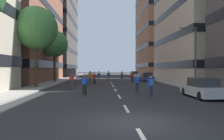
% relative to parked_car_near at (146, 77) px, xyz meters
% --- Properties ---
extents(ground_plane, '(176.87, 176.87, 0.00)m').
position_rel_parked_car_near_xyz_m(ground_plane, '(-6.28, 1.66, -0.70)').
color(ground_plane, '#28282B').
extents(sidewalk_left, '(2.80, 81.06, 0.14)m').
position_rel_parked_car_near_xyz_m(sidewalk_left, '(-15.16, 5.35, -0.63)').
color(sidewalk_left, gray).
rests_on(sidewalk_left, ground_plane).
extents(sidewalk_right, '(2.80, 81.06, 0.14)m').
position_rel_parked_car_near_xyz_m(sidewalk_right, '(2.60, 5.35, -0.63)').
color(sidewalk_right, gray).
rests_on(sidewalk_right, ground_plane).
extents(lane_markings, '(0.16, 67.20, 0.01)m').
position_rel_parked_car_near_xyz_m(lane_markings, '(-6.28, 2.68, -0.70)').
color(lane_markings, silver).
rests_on(lane_markings, ground_plane).
extents(building_left_far, '(17.79, 22.39, 27.55)m').
position_rel_parked_car_near_xyz_m(building_left_far, '(-25.39, 27.37, 13.17)').
color(building_left_far, '#4C4744').
rests_on(building_left_far, ground_plane).
extents(building_right_far, '(17.79, 21.68, 26.41)m').
position_rel_parked_car_near_xyz_m(building_right_far, '(12.84, 27.37, 12.60)').
color(building_right_far, '#9E6B51').
rests_on(building_right_far, ground_plane).
extents(parked_car_near, '(1.82, 4.40, 1.52)m').
position_rel_parked_car_near_xyz_m(parked_car_near, '(0.00, 0.00, 0.00)').
color(parked_car_near, navy).
rests_on(parked_car_near, ground_plane).
extents(parked_car_mid, '(1.82, 4.40, 1.52)m').
position_rel_parked_car_near_xyz_m(parked_car_mid, '(0.00, 14.61, 0.00)').
color(parked_car_mid, '#B2B7BF').
rests_on(parked_car_mid, ground_plane).
extents(parked_car_far, '(1.82, 4.40, 1.52)m').
position_rel_parked_car_near_xyz_m(parked_car_far, '(0.00, -20.73, 0.00)').
color(parked_car_far, '#B2B7BF').
rests_on(parked_car_far, ground_plane).
extents(street_tree_near, '(4.17, 4.17, 8.04)m').
position_rel_parked_car_near_xyz_m(street_tree_near, '(-15.16, -3.10, 5.37)').
color(street_tree_near, '#4C3823').
rests_on(street_tree_near, sidewalk_left).
extents(street_tree_far, '(4.86, 4.86, 9.12)m').
position_rel_parked_car_near_xyz_m(street_tree_far, '(-15.16, -12.16, 6.10)').
color(street_tree_far, '#4C3823').
rests_on(street_tree_far, sidewalk_left).
extents(streetlamp_right, '(2.13, 0.30, 6.50)m').
position_rel_parked_car_near_xyz_m(streetlamp_right, '(1.95, -14.37, 3.44)').
color(streetlamp_right, '#3F3F44').
rests_on(streetlamp_right, sidewalk_right).
extents(skater_0, '(0.57, 0.92, 1.78)m').
position_rel_parked_car_near_xyz_m(skater_0, '(-4.44, -17.23, 0.29)').
color(skater_0, brown).
rests_on(skater_0, ground_plane).
extents(skater_1, '(0.55, 0.92, 1.78)m').
position_rel_parked_car_near_xyz_m(skater_1, '(-3.96, -20.81, 0.32)').
color(skater_1, brown).
rests_on(skater_1, ground_plane).
extents(skater_2, '(0.57, 0.92, 1.78)m').
position_rel_parked_car_near_xyz_m(skater_2, '(-8.24, -2.80, 0.29)').
color(skater_2, brown).
rests_on(skater_2, ground_plane).
extents(skater_3, '(0.56, 0.92, 1.78)m').
position_rel_parked_car_near_xyz_m(skater_3, '(-8.77, -7.28, 0.29)').
color(skater_3, brown).
rests_on(skater_3, ground_plane).
extents(skater_4, '(0.54, 0.91, 1.78)m').
position_rel_parked_car_near_xyz_m(skater_4, '(-9.77, 0.83, 0.32)').
color(skater_4, brown).
rests_on(skater_4, ground_plane).
extents(skater_5, '(0.57, 0.92, 1.78)m').
position_rel_parked_car_near_xyz_m(skater_5, '(-9.45, -5.85, 0.29)').
color(skater_5, brown).
rests_on(skater_5, ground_plane).
extents(skater_6, '(0.57, 0.92, 1.78)m').
position_rel_parked_car_near_xyz_m(skater_6, '(-11.14, -12.34, 0.29)').
color(skater_6, brown).
rests_on(skater_6, ground_plane).
extents(skater_7, '(0.55, 0.92, 1.78)m').
position_rel_parked_car_near_xyz_m(skater_7, '(-3.10, -4.40, 0.29)').
color(skater_7, brown).
rests_on(skater_7, ground_plane).
extents(skater_8, '(0.56, 0.92, 1.78)m').
position_rel_parked_car_near_xyz_m(skater_8, '(-9.10, -18.86, 0.29)').
color(skater_8, brown).
rests_on(skater_8, ground_plane).
extents(skater_9, '(0.56, 0.92, 1.78)m').
position_rel_parked_car_near_xyz_m(skater_9, '(-3.60, 7.34, 0.32)').
color(skater_9, brown).
rests_on(skater_9, ground_plane).
extents(skater_10, '(0.55, 0.91, 1.78)m').
position_rel_parked_car_near_xyz_m(skater_10, '(-6.54, 2.31, 0.29)').
color(skater_10, brown).
rests_on(skater_10, ground_plane).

